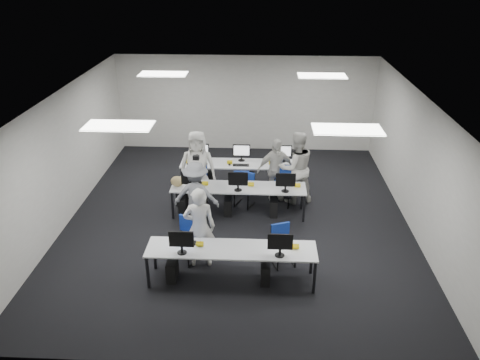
{
  "coord_description": "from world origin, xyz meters",
  "views": [
    {
      "loc": [
        0.52,
        -9.72,
        5.69
      ],
      "look_at": [
        0.05,
        0.02,
        1.0
      ],
      "focal_mm": 35.0,
      "sensor_mm": 36.0,
      "label": 1
    }
  ],
  "objects_px": {
    "chair_0": "(185,247)",
    "photographer": "(196,195)",
    "chair_6": "(242,188)",
    "student_3": "(275,170)",
    "desk_mid": "(238,189)",
    "student_2": "(198,167)",
    "chair_1": "(283,252)",
    "chair_7": "(289,188)",
    "desk_front": "(231,251)",
    "chair_2": "(198,193)",
    "student_0": "(200,227)",
    "student_1": "(296,168)",
    "chair_5": "(199,186)",
    "chair_3": "(245,196)",
    "chair_4": "(281,192)"
  },
  "relations": [
    {
      "from": "chair_0",
      "to": "chair_1",
      "type": "relative_size",
      "value": 1.08
    },
    {
      "from": "chair_6",
      "to": "student_3",
      "type": "relative_size",
      "value": 0.51
    },
    {
      "from": "desk_mid",
      "to": "student_2",
      "type": "height_order",
      "value": "student_2"
    },
    {
      "from": "chair_3",
      "to": "chair_5",
      "type": "bearing_deg",
      "value": -177.92
    },
    {
      "from": "chair_1",
      "to": "chair_7",
      "type": "height_order",
      "value": "chair_7"
    },
    {
      "from": "chair_2",
      "to": "chair_3",
      "type": "xyz_separation_m",
      "value": [
        1.19,
        -0.03,
        -0.02
      ]
    },
    {
      "from": "chair_4",
      "to": "student_3",
      "type": "relative_size",
      "value": 0.59
    },
    {
      "from": "student_1",
      "to": "chair_0",
      "type": "bearing_deg",
      "value": 31.49
    },
    {
      "from": "desk_mid",
      "to": "student_2",
      "type": "distance_m",
      "value": 1.27
    },
    {
      "from": "chair_6",
      "to": "student_3",
      "type": "height_order",
      "value": "student_3"
    },
    {
      "from": "desk_front",
      "to": "chair_1",
      "type": "bearing_deg",
      "value": 31.49
    },
    {
      "from": "chair_0",
      "to": "chair_6",
      "type": "relative_size",
      "value": 1.1
    },
    {
      "from": "desk_front",
      "to": "chair_4",
      "type": "distance_m",
      "value": 3.38
    },
    {
      "from": "chair_5",
      "to": "chair_6",
      "type": "bearing_deg",
      "value": -12.13
    },
    {
      "from": "chair_2",
      "to": "chair_6",
      "type": "distance_m",
      "value": 1.16
    },
    {
      "from": "chair_0",
      "to": "student_2",
      "type": "distance_m",
      "value": 2.68
    },
    {
      "from": "chair_3",
      "to": "student_1",
      "type": "height_order",
      "value": "student_1"
    },
    {
      "from": "student_0",
      "to": "student_3",
      "type": "distance_m",
      "value": 3.3
    },
    {
      "from": "student_1",
      "to": "student_3",
      "type": "relative_size",
      "value": 1.14
    },
    {
      "from": "chair_0",
      "to": "chair_4",
      "type": "relative_size",
      "value": 0.94
    },
    {
      "from": "desk_front",
      "to": "chair_7",
      "type": "relative_size",
      "value": 3.37
    },
    {
      "from": "chair_0",
      "to": "chair_1",
      "type": "xyz_separation_m",
      "value": [
        1.99,
        -0.05,
        -0.02
      ]
    },
    {
      "from": "chair_2",
      "to": "student_0",
      "type": "bearing_deg",
      "value": -95.91
    },
    {
      "from": "desk_mid",
      "to": "chair_7",
      "type": "distance_m",
      "value": 1.56
    },
    {
      "from": "chair_5",
      "to": "student_1",
      "type": "height_order",
      "value": "student_1"
    },
    {
      "from": "chair_4",
      "to": "chair_7",
      "type": "xyz_separation_m",
      "value": [
        0.2,
        0.27,
        -0.01
      ]
    },
    {
      "from": "chair_7",
      "to": "student_3",
      "type": "bearing_deg",
      "value": -165.6
    },
    {
      "from": "chair_0",
      "to": "photographer",
      "type": "bearing_deg",
      "value": 108.84
    },
    {
      "from": "desk_mid",
      "to": "chair_1",
      "type": "distance_m",
      "value": 2.26
    },
    {
      "from": "chair_2",
      "to": "chair_4",
      "type": "height_order",
      "value": "chair_4"
    },
    {
      "from": "chair_1",
      "to": "chair_2",
      "type": "xyz_separation_m",
      "value": [
        -2.06,
        2.48,
        0.02
      ]
    },
    {
      "from": "chair_5",
      "to": "chair_6",
      "type": "distance_m",
      "value": 1.12
    },
    {
      "from": "desk_mid",
      "to": "desk_front",
      "type": "bearing_deg",
      "value": -90.0
    },
    {
      "from": "chair_2",
      "to": "chair_3",
      "type": "height_order",
      "value": "chair_2"
    },
    {
      "from": "chair_7",
      "to": "student_2",
      "type": "xyz_separation_m",
      "value": [
        -2.3,
        -0.19,
        0.63
      ]
    },
    {
      "from": "desk_mid",
      "to": "student_3",
      "type": "xyz_separation_m",
      "value": [
        0.89,
        0.82,
        0.14
      ]
    },
    {
      "from": "chair_7",
      "to": "student_3",
      "type": "relative_size",
      "value": 0.58
    },
    {
      "from": "student_0",
      "to": "student_3",
      "type": "xyz_separation_m",
      "value": [
        1.55,
        2.92,
        -0.04
      ]
    },
    {
      "from": "chair_5",
      "to": "student_0",
      "type": "distance_m",
      "value": 3.06
    },
    {
      "from": "desk_mid",
      "to": "chair_1",
      "type": "relative_size",
      "value": 3.8
    },
    {
      "from": "chair_0",
      "to": "student_1",
      "type": "distance_m",
      "value": 3.64
    },
    {
      "from": "chair_1",
      "to": "student_0",
      "type": "relative_size",
      "value": 0.49
    },
    {
      "from": "chair_0",
      "to": "student_0",
      "type": "distance_m",
      "value": 0.68
    },
    {
      "from": "photographer",
      "to": "chair_2",
      "type": "bearing_deg",
      "value": -79.87
    },
    {
      "from": "chair_2",
      "to": "student_1",
      "type": "distance_m",
      "value": 2.55
    },
    {
      "from": "chair_2",
      "to": "student_2",
      "type": "relative_size",
      "value": 0.49
    },
    {
      "from": "chair_7",
      "to": "student_0",
      "type": "xyz_separation_m",
      "value": [
        -1.91,
        -2.95,
        0.56
      ]
    },
    {
      "from": "chair_0",
      "to": "photographer",
      "type": "height_order",
      "value": "photographer"
    },
    {
      "from": "chair_0",
      "to": "chair_5",
      "type": "height_order",
      "value": "chair_5"
    },
    {
      "from": "desk_front",
      "to": "chair_7",
      "type": "xyz_separation_m",
      "value": [
        1.25,
        3.46,
        -0.38
      ]
    }
  ]
}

